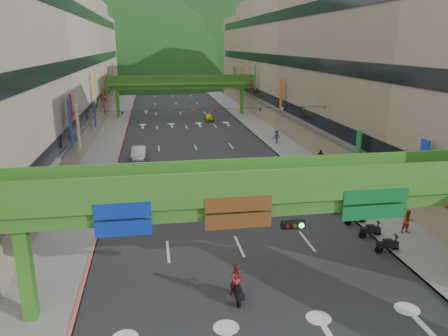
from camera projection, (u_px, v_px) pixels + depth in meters
name	position (u px, v px, depth m)	size (l,w,h in m)	color
road_slab	(189.00, 132.00, 63.75)	(18.00, 140.00, 0.02)	#28282B
sidewalk_left	(111.00, 134.00, 62.02)	(4.00, 140.00, 0.15)	gray
sidewalk_right	(262.00, 129.00, 65.45)	(4.00, 140.00, 0.15)	gray
curb_left	(125.00, 133.00, 62.31)	(0.20, 140.00, 0.18)	#CC5959
curb_right	(249.00, 129.00, 65.15)	(0.20, 140.00, 0.18)	gray
building_row_left	(45.00, 67.00, 58.22)	(12.80, 95.00, 19.00)	#9E937F
building_row_right	(316.00, 65.00, 64.11)	(12.80, 95.00, 19.00)	gray
overpass_near	(288.00, 205.00, 20.13)	(28.00, 12.27, 7.10)	#4C9E2D
overpass_far	(181.00, 85.00, 76.51)	(28.00, 2.20, 7.10)	#4C9E2D
hill_left	(125.00, 78.00, 165.82)	(168.00, 140.00, 112.00)	#1C4419
hill_right	(220.00, 73.00, 191.03)	(208.00, 176.00, 128.00)	#1C4419
bunting_string	(204.00, 111.00, 43.14)	(26.00, 0.36, 0.47)	black
scooter_rider_mid	(237.00, 283.00, 21.58)	(0.85, 1.60, 1.98)	black
scooter_rider_left	(134.00, 207.00, 31.26)	(1.12, 1.59, 2.16)	#95979F
scooter_rider_far	(160.00, 175.00, 39.03)	(0.97, 1.59, 2.15)	maroon
parked_scooter_row	(362.00, 224.00, 29.87)	(1.60, 7.15, 1.08)	black
car_silver	(139.00, 153.00, 48.27)	(1.54, 4.42, 1.46)	#A8A7AF
car_yellow	(209.00, 117.00, 72.86)	(1.45, 3.60, 1.23)	gold
pedestrian_red	(408.00, 224.00, 29.13)	(0.79, 0.62, 1.63)	#AF3C17
pedestrian_dark	(320.00, 158.00, 46.03)	(0.91, 0.38, 1.55)	black
pedestrian_blue	(276.00, 138.00, 55.65)	(0.80, 0.51, 1.71)	#2E3250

